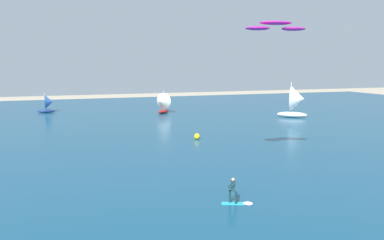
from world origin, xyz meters
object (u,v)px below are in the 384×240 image
Objects in this scene: kite at (276,26)px; sailboat_far_right at (297,101)px; sailboat_leading at (48,103)px; marker_buoy at (197,136)px; sailboat_center_horizon at (162,103)px; kitesurfer at (236,194)px.

kite is 0.94× the size of sailboat_far_right.
marker_buoy is at bearing -64.68° from sailboat_leading.
sailboat_center_horizon is 22.58m from sailboat_far_right.
kite is 1.35× the size of sailboat_center_horizon.
sailboat_center_horizon is 5.79× the size of marker_buoy.
sailboat_center_horizon is 0.69× the size of sailboat_far_right.
kitesurfer is 55.90m from sailboat_leading.
sailboat_far_right reaches higher than kitesurfer.
kite is 34.72m from sailboat_far_right.
kite is at bearing -69.87° from sailboat_leading.
kite is 7.84× the size of marker_buoy.
kite is 51.33m from sailboat_leading.
kitesurfer is 0.52× the size of sailboat_center_horizon.
kite is 40.61m from sailboat_center_horizon.
sailboat_far_right is 25.23m from marker_buoy.
sailboat_leading reaches higher than marker_buoy.
sailboat_far_right reaches higher than sailboat_leading.
marker_buoy is (-1.63, 14.08, -11.35)m from kite.
kitesurfer is at bearing -103.92° from marker_buoy.
kitesurfer is 43.92m from sailboat_far_right.
sailboat_far_right is at bearing -33.59° from sailboat_center_horizon.
kite reaches higher than sailboat_leading.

